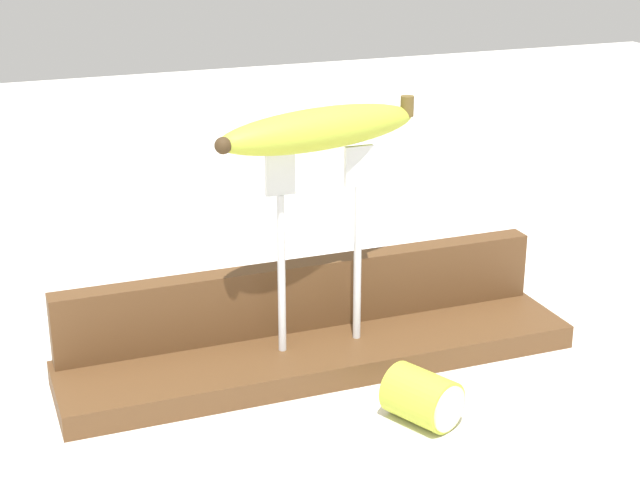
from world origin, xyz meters
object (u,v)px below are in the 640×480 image
fork_fallen_near (342,261)px  banana_chunk_near (423,398)px  fork_stand_center (321,232)px  banana_raised_center (321,130)px

fork_fallen_near → banana_chunk_near: size_ratio=2.52×
fork_stand_center → banana_chunk_near: 0.17m
banana_chunk_near → fork_stand_center: bearing=109.5°
banana_raised_center → banana_chunk_near: size_ratio=2.91×
fork_stand_center → banana_chunk_near: size_ratio=2.65×
fork_stand_center → fork_fallen_near: fork_stand_center is taller
banana_raised_center → banana_chunk_near: banana_raised_center is taller
fork_stand_center → banana_raised_center: size_ratio=0.91×
fork_stand_center → fork_fallen_near: size_ratio=1.05×
banana_chunk_near → banana_raised_center: bearing=109.6°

